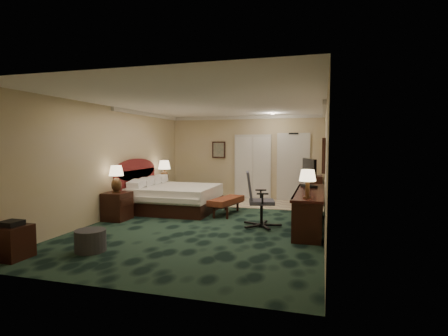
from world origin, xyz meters
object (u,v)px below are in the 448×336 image
(bed_bench, at_px, (226,206))
(desk, at_px, (309,209))
(tv, at_px, (309,173))
(desk_chair, at_px, (262,199))
(bed, at_px, (176,198))
(nightstand_far, at_px, (163,193))
(side_table, at_px, (12,242))
(lamp_near, at_px, (116,179))
(minibar, at_px, (314,190))
(lamp_far, at_px, (164,172))
(ottoman, at_px, (91,241))
(nightstand_near, at_px, (117,206))

(bed_bench, height_order, desk, desk)
(tv, height_order, desk_chair, tv)
(bed, height_order, nightstand_far, bed)
(bed, xyz_separation_m, side_table, (-0.88, -4.34, -0.07))
(lamp_near, bearing_deg, tv, 14.43)
(nightstand_far, xyz_separation_m, lamp_near, (0.02, -2.53, 0.68))
(nightstand_far, height_order, minibar, minibar)
(lamp_far, bearing_deg, desk_chair, -34.26)
(tv, xyz_separation_m, minibar, (0.08, 2.34, -0.70))
(ottoman, bearing_deg, desk, 38.12)
(lamp_far, xyz_separation_m, bed_bench, (2.30, -1.22, -0.73))
(lamp_far, height_order, tv, tv)
(minibar, bearing_deg, nightstand_near, -142.02)
(desk, relative_size, desk_chair, 2.28)
(side_table, bearing_deg, bed_bench, 61.22)
(nightstand_near, bearing_deg, tv, 14.48)
(nightstand_near, relative_size, lamp_far, 0.93)
(lamp_near, relative_size, ottoman, 1.25)
(nightstand_near, distance_m, lamp_near, 0.65)
(lamp_far, xyz_separation_m, desk, (4.39, -2.07, -0.55))
(desk_chair, bearing_deg, side_table, -151.03)
(minibar, bearing_deg, ottoman, -121.54)
(lamp_far, relative_size, ottoman, 1.38)
(nightstand_near, height_order, bed_bench, nightstand_near)
(desk_chair, bearing_deg, tv, 29.35)
(bed, relative_size, minibar, 2.45)
(desk, bearing_deg, bed_bench, 157.70)
(side_table, height_order, desk_chair, desk_chair)
(nightstand_far, distance_m, lamp_far, 0.65)
(lamp_near, height_order, desk_chair, lamp_near)
(lamp_near, bearing_deg, nightstand_near, -17.26)
(desk, bearing_deg, desk_chair, -166.55)
(side_table, distance_m, desk_chair, 4.65)
(nightstand_near, bearing_deg, desk, 6.16)
(nightstand_near, relative_size, side_table, 1.26)
(bed, relative_size, lamp_near, 3.30)
(bed, distance_m, desk, 3.66)
(desk, bearing_deg, lamp_far, 154.71)
(lamp_near, bearing_deg, bed_bench, 29.80)
(nightstand_far, relative_size, side_table, 1.13)
(nightstand_far, bearing_deg, desk_chair, -33.81)
(ottoman, relative_size, side_table, 0.98)
(bed, bearing_deg, minibar, 29.56)
(bed, bearing_deg, nightstand_far, 129.37)
(nightstand_far, xyz_separation_m, minibar, (4.47, 0.93, 0.13))
(tv, distance_m, minibar, 2.44)
(desk, height_order, desk_chair, desk_chair)
(minibar, bearing_deg, bed, -150.44)
(side_table, bearing_deg, nightstand_near, 89.78)
(bed_bench, xyz_separation_m, side_table, (-2.33, -4.23, 0.05))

